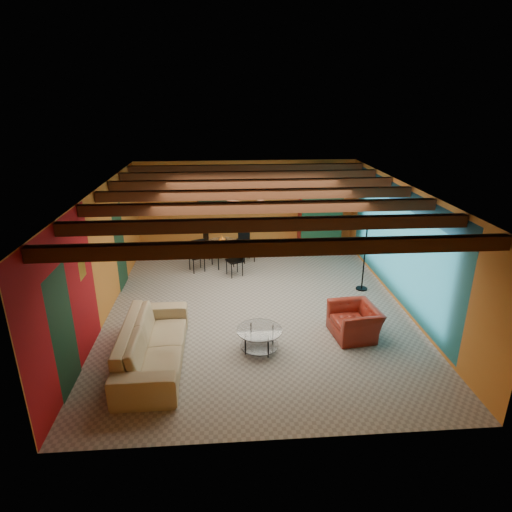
{
  "coord_description": "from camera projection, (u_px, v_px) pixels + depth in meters",
  "views": [
    {
      "loc": [
        -0.67,
        -8.63,
        4.49
      ],
      "look_at": [
        0.0,
        0.2,
        1.15
      ],
      "focal_mm": 30.1,
      "sensor_mm": 36.0,
      "label": 1
    }
  ],
  "objects": [
    {
      "name": "room",
      "position": [
        256.0,
        203.0,
        8.96
      ],
      "size": [
        6.52,
        8.01,
        2.71
      ],
      "color": "gray",
      "rests_on": "ground"
    },
    {
      "name": "sofa",
      "position": [
        153.0,
        344.0,
        7.54
      ],
      "size": [
        1.05,
        2.64,
        0.77
      ],
      "primitive_type": "imported",
      "rotation": [
        0.0,
        0.0,
        1.58
      ],
      "color": "tan",
      "rests_on": "ground"
    },
    {
      "name": "armchair",
      "position": [
        354.0,
        321.0,
        8.43
      ],
      "size": [
        0.95,
        1.05,
        0.62
      ],
      "primitive_type": "imported",
      "rotation": [
        0.0,
        0.0,
        -1.45
      ],
      "color": "maroon",
      "rests_on": "ground"
    },
    {
      "name": "coffee_table",
      "position": [
        259.0,
        339.0,
        7.98
      ],
      "size": [
        1.07,
        1.07,
        0.44
      ],
      "primitive_type": null,
      "rotation": [
        0.0,
        0.0,
        -0.31
      ],
      "color": "white",
      "rests_on": "ground"
    },
    {
      "name": "dining_table",
      "position": [
        222.0,
        250.0,
        11.84
      ],
      "size": [
        2.43,
        2.43,
        0.96
      ],
      "primitive_type": null,
      "rotation": [
        0.0,
        0.0,
        0.42
      ],
      "color": "silver",
      "rests_on": "ground"
    },
    {
      "name": "armoire",
      "position": [
        320.0,
        216.0,
        12.92
      ],
      "size": [
        1.26,
        0.7,
        2.12
      ],
      "primitive_type": "cube",
      "rotation": [
        0.0,
        0.0,
        0.09
      ],
      "color": "maroon",
      "rests_on": "ground"
    },
    {
      "name": "floor_lamp",
      "position": [
        365.0,
        256.0,
        10.25
      ],
      "size": [
        0.37,
        0.37,
        1.77
      ],
      "primitive_type": null,
      "rotation": [
        0.0,
        0.0,
        -0.05
      ],
      "color": "black",
      "rests_on": "ground"
    },
    {
      "name": "ceiling_fan",
      "position": [
        257.0,
        205.0,
        8.85
      ],
      "size": [
        1.5,
        1.5,
        0.44
      ],
      "primitive_type": null,
      "color": "#472614",
      "rests_on": "ceiling"
    },
    {
      "name": "painting",
      "position": [
        216.0,
        197.0,
        12.73
      ],
      "size": [
        1.05,
        0.03,
        0.65
      ],
      "primitive_type": "cube",
      "color": "black",
      "rests_on": "wall_back"
    },
    {
      "name": "potted_plant",
      "position": [
        322.0,
        172.0,
        12.46
      ],
      "size": [
        0.52,
        0.48,
        0.5
      ],
      "primitive_type": "imported",
      "rotation": [
        0.0,
        0.0,
        -0.21
      ],
      "color": "#26661E",
      "rests_on": "armoire"
    },
    {
      "name": "vase",
      "position": [
        222.0,
        230.0,
        11.63
      ],
      "size": [
        0.23,
        0.23,
        0.19
      ],
      "primitive_type": "imported",
      "rotation": [
        0.0,
        0.0,
        -0.32
      ],
      "color": "orange",
      "rests_on": "dining_table"
    }
  ]
}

